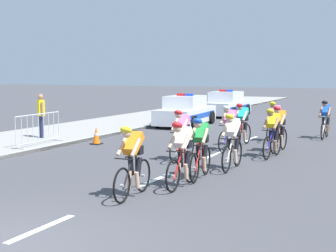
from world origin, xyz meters
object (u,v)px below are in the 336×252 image
Objects in this scene: cyclist_tenth at (325,119)px; cyclist_third at (200,147)px; cyclist_eighth at (229,127)px; police_car_second at (226,105)px; cyclist_seventh at (279,128)px; cyclist_ninth at (242,124)px; cyclist_eleventh at (275,121)px; cyclist_fourth at (232,141)px; cyclist_sixth at (272,132)px; cyclist_lead at (132,160)px; cyclist_second at (182,153)px; police_car_nearest at (186,112)px; spectator_closest at (41,113)px; traffic_cone_near at (96,136)px; cyclist_fifth at (182,134)px.

cyclist_third is at bearing -100.57° from cyclist_tenth.
cyclist_eighth is 13.06m from police_car_second.
cyclist_seventh is 1.00× the size of cyclist_ninth.
cyclist_third is 8.98m from cyclist_tenth.
cyclist_ninth is (0.04, 1.26, 0.00)m from cyclist_eighth.
cyclist_fourth is at bearing -87.03° from cyclist_eleventh.
cyclist_seventh is 0.39× the size of police_car_second.
cyclist_fourth is 2.34m from cyclist_sixth.
cyclist_lead is 9.46m from cyclist_eleventh.
cyclist_fourth is at bearing -69.32° from cyclist_eighth.
cyclist_second and cyclist_seventh have the same top height.
cyclist_eighth is at bearing -118.19° from cyclist_tenth.
police_car_second is at bearing 90.01° from police_car_nearest.
cyclist_tenth is 0.38× the size of police_car_nearest.
cyclist_eighth is 0.38× the size of police_car_nearest.
cyclist_lead is at bearing -93.76° from cyclist_eleventh.
cyclist_sixth is 1.00× the size of cyclist_ninth.
cyclist_second is at bearing -65.87° from police_car_nearest.
cyclist_eighth and cyclist_tenth have the same top height.
spectator_closest is at bearing -177.71° from cyclist_sixth.
cyclist_seventh is at bearing 82.21° from cyclist_second.
cyclist_ninth is 6.76m from police_car_nearest.
cyclist_lead is 6.56m from cyclist_eighth.
cyclist_eleventh is at bearing -32.94° from police_car_nearest.
cyclist_ninth is at bearing -126.24° from cyclist_tenth.
cyclist_eleventh is (-0.30, 5.80, 0.00)m from cyclist_fourth.
police_car_second is at bearing 115.21° from cyclist_sixth.
cyclist_third is 1.00× the size of cyclist_ninth.
spectator_closest is at bearing -150.33° from cyclist_tenth.
traffic_cone_near is 2.54m from spectator_closest.
cyclist_second is at bearing -65.06° from cyclist_fifth.
police_car_nearest is at bearing 165.42° from cyclist_tenth.
cyclist_eighth is 1.26m from cyclist_ninth.
cyclist_seventh and cyclist_eighth have the same top height.
cyclist_tenth is (3.06, 6.85, 0.00)m from cyclist_fifth.
cyclist_fourth is at bearing -18.14° from cyclist_fifth.
police_car_nearest reaches higher than cyclist_fifth.
cyclist_fifth and cyclist_eighth have the same top height.
cyclist_fourth is 4.31m from cyclist_ninth.
cyclist_tenth is 0.39× the size of police_car_second.
cyclist_second is 8.20m from cyclist_eleventh.
police_car_second is 13.09m from traffic_cone_near.
cyclist_third is 1.44m from cyclist_fourth.
cyclist_tenth is (2.42, 4.51, 0.00)m from cyclist_eighth.
cyclist_fifth is at bearing -75.34° from police_car_second.
police_car_nearest is at bearing 125.36° from cyclist_eighth.
cyclist_third is 2.43m from cyclist_fifth.
police_car_second reaches higher than cyclist_sixth.
cyclist_third is 8.67m from spectator_closest.
cyclist_eleventh is 6.28m from police_car_nearest.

